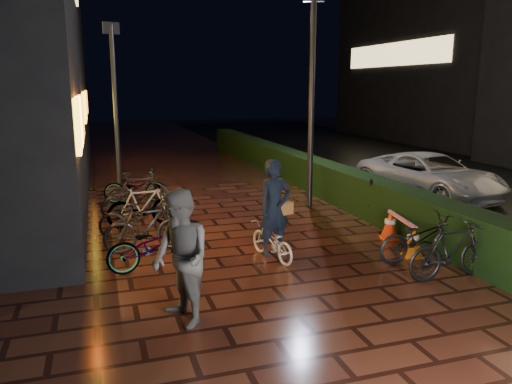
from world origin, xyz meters
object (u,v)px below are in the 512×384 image
object	(u,v)px
bystander_person	(181,258)
cyclist	(273,223)
van	(430,175)
traffic_barrier	(401,232)
cart_assembly	(378,198)

from	to	relation	value
bystander_person	cyclist	bearing A→B (deg)	118.02
van	traffic_barrier	distance (m)	5.26
van	cart_assembly	distance (m)	3.49
van	cyclist	world-z (taller)	cyclist
bystander_person	traffic_barrier	world-z (taller)	bystander_person
van	traffic_barrier	xyz separation A→B (m)	(-3.55, -3.87, -0.33)
traffic_barrier	cart_assembly	bearing A→B (deg)	72.07
bystander_person	cart_assembly	xyz separation A→B (m)	(5.45, 3.93, -0.39)
traffic_barrier	cart_assembly	size ratio (longest dim) A/B	1.40
van	cart_assembly	bearing A→B (deg)	-158.28
traffic_barrier	cyclist	bearing A→B (deg)	178.14
bystander_person	cyclist	xyz separation A→B (m)	(2.08, 2.05, -0.24)
bystander_person	van	bearing A→B (deg)	108.21
traffic_barrier	bystander_person	bearing A→B (deg)	-157.81
cyclist	traffic_barrier	size ratio (longest dim) A/B	1.25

